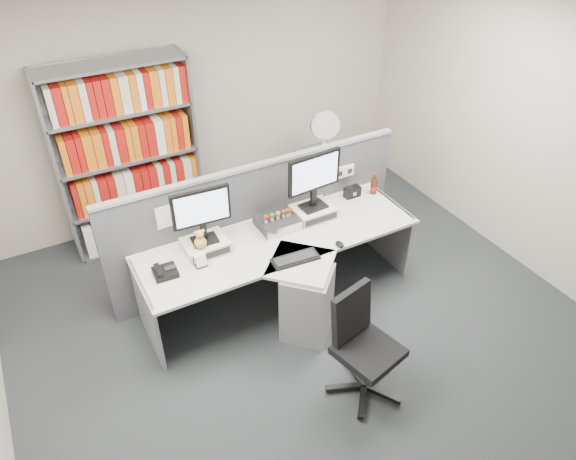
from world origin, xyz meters
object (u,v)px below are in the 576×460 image
desk_phone (165,272)px  cola_bottle (374,186)px  desktop_pc (277,222)px  keyboard (295,259)px  monitor_right (314,177)px  mouse (340,244)px  filing_cabinet (322,182)px  desk_calendar (200,261)px  monitor_left (201,212)px  desk_fan (325,128)px  desk (291,274)px  speaker (352,192)px  shelving_unit (128,160)px  office_chair (362,342)px

desk_phone → cola_bottle: (2.27, 0.21, 0.05)m
desktop_pc → keyboard: bearing=-100.5°
monitor_right → mouse: 0.67m
cola_bottle → monitor_right: bearing=-175.9°
filing_cabinet → desktop_pc: bearing=-138.3°
keyboard → desk_calendar: desk_calendar is taller
monitor_left → desk_fan: 2.11m
desk → mouse: 0.52m
speaker → shelving_unit: shelving_unit is taller
monitor_left → keyboard: 0.89m
desk → mouse: (0.42, -0.14, 0.28)m
desktop_pc → shelving_unit: size_ratio=0.18×
desktop_pc → filing_cabinet: bearing=41.7°
monitor_left → cola_bottle: monitor_left is taller
monitor_left → desktop_pc: (0.72, 0.01, -0.36)m
cola_bottle → office_chair: size_ratio=0.25×
mouse → filing_cabinet: bearing=63.1°
filing_cabinet → monitor_left: bearing=-151.2°
monitor_right → desktop_pc: bearing=178.4°
shelving_unit → office_chair: 3.05m
desk_fan → desk_phone: bearing=-152.8°
monitor_left → office_chair: 1.69m
speaker → shelving_unit: bearing=144.1°
desk → shelving_unit: size_ratio=1.30×
mouse → shelving_unit: shelving_unit is taller
desk_phone → speaker: bearing=7.3°
cola_bottle → desk_fan: desk_fan is taller
monitor_right → keyboard: bearing=-133.5°
monitor_left → mouse: (1.07, -0.52, -0.39)m
mouse → desk_fan: (0.78, 1.53, 0.30)m
monitor_left → cola_bottle: (1.85, 0.05, -0.32)m
mouse → office_chair: office_chair is taller
cola_bottle → speaker: bearing=166.5°
monitor_right → cola_bottle: 0.83m
keyboard → monitor_left: bearing=141.1°
desk_phone → speaker: speaker is taller
cola_bottle → desk_phone: bearing=-174.8°
filing_cabinet → cola_bottle: bearing=-89.9°
keyboard → filing_cabinet: size_ratio=0.61×
speaker → office_chair: office_chair is taller
desk_phone → filing_cabinet: 2.58m
desktop_pc → desk_phone: (-1.14, -0.16, -0.02)m
desk_calendar → desk_fan: desk_fan is taller
desk → cola_bottle: (1.20, 0.44, 0.35)m
desk_phone → speaker: (2.05, 0.26, 0.02)m
mouse → desk_fan: size_ratio=0.18×
monitor_left → speaker: 1.67m
desktop_pc → filing_cabinet: desktop_pc is taller
mouse → desk_fan: 1.75m
cola_bottle → desk_fan: (-0.00, 0.96, 0.24)m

